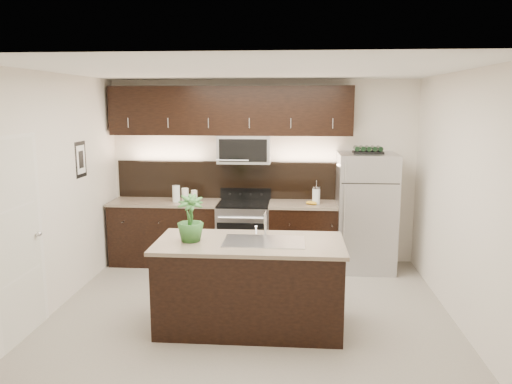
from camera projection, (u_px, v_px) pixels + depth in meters
ground at (251, 311)px, 5.73m from camera, size 4.50×4.50×0.00m
room_walls at (240, 165)px, 5.40m from camera, size 4.52×4.02×2.71m
counter_run at (230, 233)px, 7.34m from camera, size 3.51×0.65×0.94m
upper_fixtures at (232, 118)px, 7.19m from camera, size 3.49×0.40×1.66m
island at (250, 284)px, 5.27m from camera, size 1.96×0.96×0.94m
sink_faucet at (264, 240)px, 5.18m from camera, size 0.84×0.50×0.28m
refrigerator at (365, 212)px, 7.07m from camera, size 0.81×0.73×1.67m
wine_rack at (368, 150)px, 6.91m from camera, size 0.41×0.26×0.10m
plant at (190, 218)px, 5.16m from camera, size 0.32×0.32×0.49m
canisters at (183, 195)px, 7.25m from camera, size 0.36×0.12×0.24m
french_press at (316, 195)px, 7.09m from camera, size 0.11×0.11×0.33m
bananas at (309, 202)px, 7.09m from camera, size 0.20×0.17×0.05m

